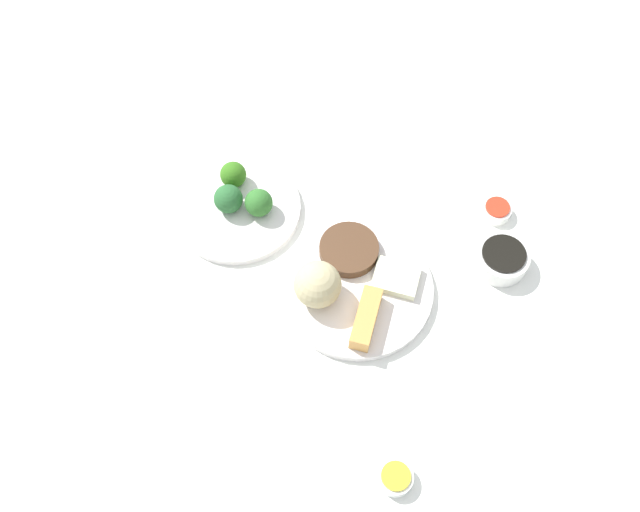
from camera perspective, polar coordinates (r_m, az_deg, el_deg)
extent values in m
cube|color=white|center=(1.20, 3.31, -3.81)|extent=(2.20, 2.20, 0.02)
cylinder|color=white|center=(1.19, 2.99, -2.66)|extent=(0.26, 0.26, 0.02)
sphere|color=#C2B483|center=(1.14, -0.20, -2.13)|extent=(0.08, 0.08, 0.08)
cube|color=gold|center=(1.14, 3.75, -5.07)|extent=(0.06, 0.11, 0.03)
cube|color=beige|center=(1.19, 6.20, -1.77)|extent=(0.09, 0.08, 0.02)
cylinder|color=#4E321F|center=(1.21, 2.37, 0.52)|extent=(0.10, 0.10, 0.02)
cylinder|color=white|center=(1.28, -6.72, 3.83)|extent=(0.23, 0.23, 0.01)
sphere|color=#296330|center=(1.26, -7.45, 4.62)|extent=(0.05, 0.05, 0.05)
sphere|color=#36711B|center=(1.29, -7.06, 6.57)|extent=(0.05, 0.05, 0.05)
sphere|color=#32702B|center=(1.25, -5.00, 4.33)|extent=(0.05, 0.05, 0.05)
cylinder|color=white|center=(1.24, 14.51, -0.27)|extent=(0.09, 0.09, 0.04)
cylinder|color=black|center=(1.23, 14.71, 0.19)|extent=(0.08, 0.08, 0.00)
cylinder|color=white|center=(1.31, 14.11, 3.57)|extent=(0.05, 0.05, 0.02)
cylinder|color=red|center=(1.30, 14.22, 3.87)|extent=(0.04, 0.04, 0.00)
cylinder|color=white|center=(1.09, 6.12, -17.47)|extent=(0.05, 0.05, 0.02)
cylinder|color=gold|center=(1.07, 6.18, -17.32)|extent=(0.04, 0.04, 0.00)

